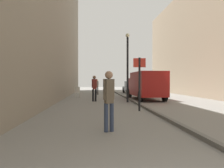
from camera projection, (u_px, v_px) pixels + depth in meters
The scene contains 10 objects.
ground_plane at pixel (112, 104), 13.36m from camera, with size 80.00×80.00×0.00m, color gray.
kerb_strip at pixel (137, 103), 13.49m from camera, with size 0.16×40.00×0.12m, color #615F5B.
pedestrian_main_foreground at pixel (97, 86), 22.85m from camera, with size 0.33×0.21×1.65m.
pedestrian_mid_block at pixel (109, 97), 6.06m from camera, with size 0.33×0.26×1.74m.
pedestrian_far_crossing at pixel (94, 86), 15.19m from camera, with size 0.37×0.24×1.86m.
delivery_van at pixel (145, 85), 16.75m from camera, with size 2.14×5.46×2.16m.
parked_car at pixel (132, 87), 25.38m from camera, with size 1.91×4.24×1.45m.
street_sign_post at pixel (139, 79), 10.27m from camera, with size 0.60×0.10×2.60m.
lamp_post at pixel (128, 63), 14.61m from camera, with size 0.28×0.28×4.76m.
cafe_chair_near_window at pixel (77, 92), 18.48m from camera, with size 0.48×0.48×0.94m.
Camera 1 is at (-1.11, -1.29, 1.45)m, focal length 33.92 mm.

